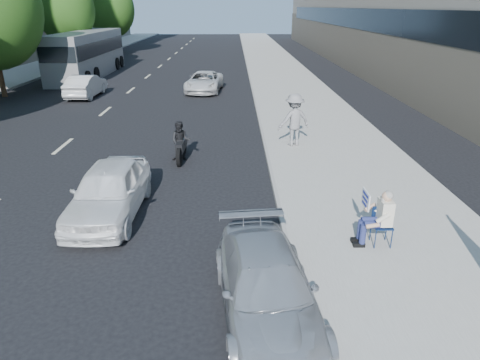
{
  "coord_description": "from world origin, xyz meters",
  "views": [
    {
      "loc": [
        0.25,
        -8.2,
        5.13
      ],
      "look_at": [
        0.4,
        2.14,
        0.91
      ],
      "focal_mm": 32.0,
      "sensor_mm": 36.0,
      "label": 1
    }
  ],
  "objects_px": {
    "seated_protester": "(378,215)",
    "bus": "(88,54)",
    "white_sedan_near": "(109,191)",
    "white_sedan_mid": "(86,86)",
    "motorcycle": "(181,143)",
    "white_sedan_far": "(204,82)",
    "parked_sedan": "(266,287)",
    "jogger": "(294,120)"
  },
  "relations": [
    {
      "from": "seated_protester",
      "to": "motorcycle",
      "type": "bearing_deg",
      "value": 129.39
    },
    {
      "from": "motorcycle",
      "to": "bus",
      "type": "bearing_deg",
      "value": 117.65
    },
    {
      "from": "seated_protester",
      "to": "white_sedan_near",
      "type": "distance_m",
      "value": 6.67
    },
    {
      "from": "white_sedan_mid",
      "to": "motorcycle",
      "type": "xyz_separation_m",
      "value": [
        7.05,
        -11.63,
        -0.03
      ]
    },
    {
      "from": "bus",
      "to": "seated_protester",
      "type": "bearing_deg",
      "value": -60.83
    },
    {
      "from": "white_sedan_mid",
      "to": "motorcycle",
      "type": "height_order",
      "value": "motorcycle"
    },
    {
      "from": "motorcycle",
      "to": "jogger",
      "type": "bearing_deg",
      "value": 19.22
    },
    {
      "from": "jogger",
      "to": "bus",
      "type": "height_order",
      "value": "bus"
    },
    {
      "from": "seated_protester",
      "to": "white_sedan_mid",
      "type": "relative_size",
      "value": 0.33
    },
    {
      "from": "motorcycle",
      "to": "seated_protester",
      "type": "bearing_deg",
      "value": -48.21
    },
    {
      "from": "white_sedan_far",
      "to": "bus",
      "type": "xyz_separation_m",
      "value": [
        -9.47,
        6.9,
        1.01
      ]
    },
    {
      "from": "jogger",
      "to": "white_sedan_far",
      "type": "xyz_separation_m",
      "value": [
        -4.16,
        11.95,
        -0.52
      ]
    },
    {
      "from": "seated_protester",
      "to": "white_sedan_far",
      "type": "height_order",
      "value": "seated_protester"
    },
    {
      "from": "white_sedan_far",
      "to": "bus",
      "type": "height_order",
      "value": "bus"
    },
    {
      "from": "white_sedan_far",
      "to": "parked_sedan",
      "type": "bearing_deg",
      "value": -78.4
    },
    {
      "from": "white_sedan_mid",
      "to": "motorcycle",
      "type": "distance_m",
      "value": 13.6
    },
    {
      "from": "white_sedan_mid",
      "to": "white_sedan_far",
      "type": "height_order",
      "value": "white_sedan_mid"
    },
    {
      "from": "bus",
      "to": "motorcycle",
      "type": "bearing_deg",
      "value": -64.54
    },
    {
      "from": "white_sedan_near",
      "to": "white_sedan_mid",
      "type": "xyz_separation_m",
      "value": [
        -5.68,
        15.93,
        -0.02
      ]
    },
    {
      "from": "white_sedan_far",
      "to": "motorcycle",
      "type": "distance_m",
      "value": 13.2
    },
    {
      "from": "white_sedan_near",
      "to": "white_sedan_mid",
      "type": "bearing_deg",
      "value": 110.49
    },
    {
      "from": "white_sedan_mid",
      "to": "white_sedan_far",
      "type": "xyz_separation_m",
      "value": [
        7.05,
        1.57,
        -0.04
      ]
    },
    {
      "from": "parked_sedan",
      "to": "white_sedan_mid",
      "type": "distance_m",
      "value": 22.07
    },
    {
      "from": "seated_protester",
      "to": "bus",
      "type": "bearing_deg",
      "value": 118.96
    },
    {
      "from": "seated_protester",
      "to": "parked_sedan",
      "type": "relative_size",
      "value": 0.33
    },
    {
      "from": "jogger",
      "to": "white_sedan_mid",
      "type": "distance_m",
      "value": 15.28
    },
    {
      "from": "seated_protester",
      "to": "bus",
      "type": "xyz_separation_m",
      "value": [
        -14.52,
        26.24,
        0.76
      ]
    },
    {
      "from": "seated_protester",
      "to": "parked_sedan",
      "type": "xyz_separation_m",
      "value": [
        -2.61,
        -2.15,
        -0.29
      ]
    },
    {
      "from": "parked_sedan",
      "to": "white_sedan_mid",
      "type": "height_order",
      "value": "white_sedan_mid"
    },
    {
      "from": "white_sedan_far",
      "to": "motorcycle",
      "type": "xyz_separation_m",
      "value": [
        0.01,
        -13.2,
        0.02
      ]
    },
    {
      "from": "white_sedan_far",
      "to": "jogger",
      "type": "bearing_deg",
      "value": -65.69
    },
    {
      "from": "white_sedan_near",
      "to": "bus",
      "type": "xyz_separation_m",
      "value": [
        -8.11,
        24.4,
        0.95
      ]
    },
    {
      "from": "white_sedan_near",
      "to": "white_sedan_far",
      "type": "bearing_deg",
      "value": 86.4
    },
    {
      "from": "jogger",
      "to": "parked_sedan",
      "type": "relative_size",
      "value": 0.49
    },
    {
      "from": "seated_protester",
      "to": "white_sedan_far",
      "type": "distance_m",
      "value": 19.99
    },
    {
      "from": "white_sedan_mid",
      "to": "white_sedan_far",
      "type": "relative_size",
      "value": 0.9
    },
    {
      "from": "jogger",
      "to": "white_sedan_mid",
      "type": "bearing_deg",
      "value": -62.24
    },
    {
      "from": "white_sedan_near",
      "to": "white_sedan_far",
      "type": "xyz_separation_m",
      "value": [
        1.36,
        17.5,
        -0.06
      ]
    },
    {
      "from": "parked_sedan",
      "to": "motorcycle",
      "type": "relative_size",
      "value": 1.95
    },
    {
      "from": "white_sedan_far",
      "to": "motorcycle",
      "type": "bearing_deg",
      "value": -84.85
    },
    {
      "from": "jogger",
      "to": "motorcycle",
      "type": "distance_m",
      "value": 4.37
    },
    {
      "from": "motorcycle",
      "to": "bus",
      "type": "distance_m",
      "value": 22.25
    }
  ]
}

